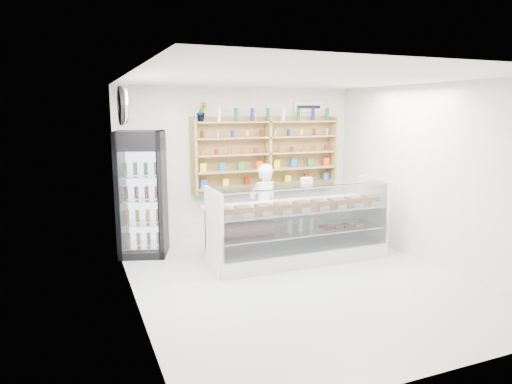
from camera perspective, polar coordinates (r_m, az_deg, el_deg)
name	(u,v)px	position (r m, az deg, el deg)	size (l,w,h in m)	color
room	(303,184)	(6.22, 5.91, 0.98)	(5.00, 5.00, 5.00)	#ACACB1
display_counter	(298,239)	(7.41, 5.31, -5.85)	(2.89, 0.86, 1.26)	white
shop_worker	(263,208)	(7.78, 0.94, -1.97)	(0.55, 0.36, 1.50)	white
drinks_cooler	(142,193)	(7.74, -14.02, -0.18)	(0.93, 0.92, 2.07)	black
wall_shelving	(268,154)	(8.50, 1.50, 4.82)	(2.84, 0.28, 1.33)	#A6864E
potted_plant	(202,112)	(8.05, -6.78, 9.94)	(0.19, 0.15, 0.34)	#1E6626
security_mirror	(124,106)	(6.66, -16.15, 10.31)	(0.15, 0.50, 0.50)	silver
wall_sign	(308,107)	(8.98, 6.54, 10.51)	(0.62, 0.03, 0.20)	white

